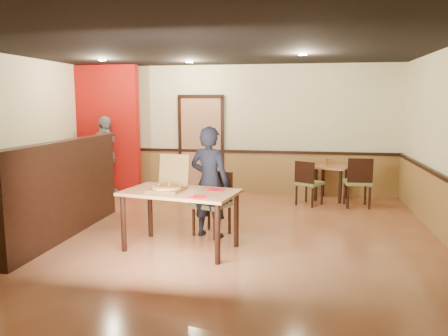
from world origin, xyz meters
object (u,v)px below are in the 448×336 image
at_px(side_chair_left, 308,181).
at_px(pizza_box, 168,186).
at_px(condiment, 327,162).
at_px(passerby, 105,156).
at_px(diner, 210,182).
at_px(diner_chair, 214,200).
at_px(side_table, 332,174).
at_px(main_table, 180,199).
at_px(side_chair_right, 358,180).

relative_size(side_chair_left, pizza_box, 1.56).
bearing_deg(condiment, passerby, -175.04).
bearing_deg(side_chair_left, pizza_box, 88.70).
bearing_deg(diner, diner_chair, -93.44).
distance_m(passerby, condiment, 4.71).
distance_m(side_chair_left, diner, 2.73).
distance_m(side_chair_left, condiment, 0.83).
bearing_deg(side_chair_left, condiment, -87.17).
relative_size(side_chair_left, side_table, 1.05).
bearing_deg(passerby, diner, -106.93).
bearing_deg(pizza_box, main_table, -3.09).
relative_size(side_chair_left, condiment, 6.15).
height_order(side_table, pizza_box, pizza_box).
bearing_deg(diner_chair, main_table, -87.78).
xyz_separation_m(side_chair_right, passerby, (-5.26, 0.28, 0.33)).
relative_size(diner_chair, side_chair_left, 1.09).
bearing_deg(side_table, pizza_box, -124.51).
xyz_separation_m(main_table, diner, (0.27, 0.63, 0.12)).
bearing_deg(side_chair_left, side_table, -96.43).
relative_size(passerby, condiment, 12.01).
bearing_deg(side_chair_right, side_chair_left, -4.85).
relative_size(diner_chair, condiment, 6.68).
distance_m(passerby, pizza_box, 3.96).
bearing_deg(diner, pizza_box, 66.71).
distance_m(diner_chair, passerby, 3.78).
bearing_deg(condiment, main_table, -120.50).
distance_m(pizza_box, condiment, 4.23).
height_order(side_chair_right, pizza_box, pizza_box).
height_order(diner_chair, passerby, passerby).
height_order(side_chair_right, passerby, passerby).
relative_size(side_chair_right, condiment, 6.80).
xyz_separation_m(main_table, side_chair_right, (2.67, 2.90, -0.17)).
bearing_deg(passerby, condiment, -60.24).
xyz_separation_m(side_chair_right, pizza_box, (-2.85, -2.87, 0.34)).
distance_m(main_table, passerby, 4.10).
distance_m(main_table, side_table, 4.16).
bearing_deg(side_table, condiment, 147.79).
bearing_deg(condiment, side_chair_left, -119.44).
xyz_separation_m(main_table, diner_chair, (0.31, 0.78, -0.18)).
bearing_deg(side_table, side_chair_left, -128.70).
distance_m(main_table, diner, 0.70).
xyz_separation_m(main_table, pizza_box, (-0.18, 0.03, 0.17)).
xyz_separation_m(side_table, pizza_box, (-2.40, -3.49, 0.34)).
bearing_deg(passerby, side_chair_left, -68.70).
height_order(diner_chair, pizza_box, pizza_box).
relative_size(diner_chair, side_chair_right, 0.98).
distance_m(side_chair_left, side_chair_right, 0.94).
height_order(side_chair_right, condiment, side_chair_right).
bearing_deg(side_chair_left, passerby, 28.76).
xyz_separation_m(diner_chair, condiment, (1.80, 2.81, 0.26)).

